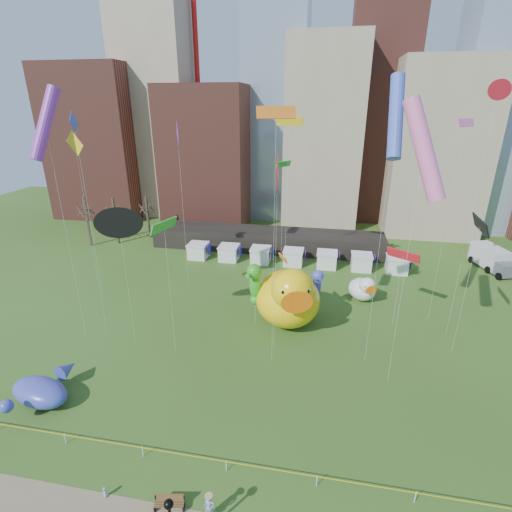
% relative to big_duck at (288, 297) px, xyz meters
% --- Properties ---
extents(ground, '(160.00, 160.00, 0.00)m').
position_rel_big_duck_xyz_m(ground, '(-2.02, -19.05, -3.44)').
color(ground, '#2F4B17').
rests_on(ground, ground).
extents(skyline, '(101.00, 23.00, 68.00)m').
position_rel_big_duck_xyz_m(skyline, '(0.23, 42.01, 18.00)').
color(skyline, brown).
rests_on(skyline, ground).
extents(pavilion, '(38.00, 6.00, 3.20)m').
position_rel_big_duck_xyz_m(pavilion, '(-6.02, 22.95, -1.84)').
color(pavilion, black).
rests_on(pavilion, ground).
extents(vendor_tents, '(33.24, 2.80, 2.40)m').
position_rel_big_duck_xyz_m(vendor_tents, '(-1.00, 16.95, -2.34)').
color(vendor_tents, white).
rests_on(vendor_tents, ground).
extents(bare_trees, '(8.44, 6.44, 8.50)m').
position_rel_big_duck_xyz_m(bare_trees, '(-32.19, 21.49, 0.57)').
color(bare_trees, '#382B21').
rests_on(bare_trees, ground).
extents(caution_tape, '(50.00, 0.06, 0.90)m').
position_rel_big_duck_xyz_m(caution_tape, '(-2.02, -19.05, -2.76)').
color(caution_tape, white).
rests_on(caution_tape, ground).
extents(big_duck, '(9.13, 10.60, 7.50)m').
position_rel_big_duck_xyz_m(big_duck, '(0.00, 0.00, 0.00)').
color(big_duck, yellow).
rests_on(big_duck, ground).
extents(small_duck, '(4.36, 4.86, 3.40)m').
position_rel_big_duck_xyz_m(small_duck, '(8.55, 7.37, -1.88)').
color(small_duck, white).
rests_on(small_duck, ground).
extents(seahorse_green, '(2.10, 2.33, 7.21)m').
position_rel_big_duck_xyz_m(seahorse_green, '(-3.58, -0.61, 1.80)').
color(seahorse_green, silver).
rests_on(seahorse_green, ground).
extents(seahorse_purple, '(1.68, 1.88, 5.70)m').
position_rel_big_duck_xyz_m(seahorse_purple, '(2.93, 2.50, 0.67)').
color(seahorse_purple, silver).
rests_on(seahorse_purple, ground).
extents(whale_inflatable, '(5.81, 6.85, 2.35)m').
position_rel_big_duck_xyz_m(whale_inflatable, '(-18.56, -15.52, -2.37)').
color(whale_inflatable, '#50399E').
rests_on(whale_inflatable, ground).
extents(park_bench, '(1.87, 0.89, 0.92)m').
position_rel_big_duck_xyz_m(park_bench, '(-4.75, -22.17, -2.94)').
color(park_bench, brown).
rests_on(park_bench, footpath).
extents(box_truck, '(4.75, 7.99, 3.20)m').
position_rel_big_duck_xyz_m(box_truck, '(27.87, 20.76, -1.80)').
color(box_truck, silver).
rests_on(box_truck, ground).
extents(woman, '(0.67, 0.46, 1.78)m').
position_rel_big_duck_xyz_m(woman, '(-2.17, -22.31, -2.53)').
color(woman, silver).
rests_on(woman, footpath).
extents(toddler, '(0.30, 0.25, 0.77)m').
position_rel_big_duck_xyz_m(toddler, '(-8.99, -22.25, -3.04)').
color(toddler, white).
rests_on(toddler, footpath).
extents(kite_0, '(0.61, 3.28, 19.07)m').
position_rel_big_duck_xyz_m(kite_0, '(-0.89, -4.48, 13.74)').
color(kite_0, silver).
rests_on(kite_0, ground).
extents(kite_1, '(2.04, 1.86, 21.57)m').
position_rel_big_duck_xyz_m(kite_1, '(15.69, 4.10, 17.50)').
color(kite_1, silver).
rests_on(kite_1, ground).
extents(kite_2, '(2.91, 1.23, 14.29)m').
position_rel_big_duck_xyz_m(kite_2, '(-15.11, -6.25, 9.38)').
color(kite_2, silver).
rests_on(kite_2, ground).
extents(kite_3, '(1.73, 2.11, 16.35)m').
position_rel_big_duck_xyz_m(kite_3, '(-2.11, 10.39, 12.39)').
color(kite_3, silver).
rests_on(kite_3, ground).
extents(kite_4, '(2.12, 0.74, 20.69)m').
position_rel_big_duck_xyz_m(kite_4, '(-19.14, -4.93, 15.50)').
color(kite_4, silver).
rests_on(kite_4, ground).
extents(kite_5, '(0.53, 2.15, 22.11)m').
position_rel_big_duck_xyz_m(kite_5, '(-23.37, 1.52, 16.83)').
color(kite_5, silver).
rests_on(kite_5, ground).
extents(kite_6, '(1.19, 1.79, 8.46)m').
position_rel_big_duck_xyz_m(kite_6, '(-0.63, -0.66, 4.65)').
color(kite_6, silver).
rests_on(kite_6, ground).
extents(kite_7, '(1.25, 2.73, 20.94)m').
position_rel_big_duck_xyz_m(kite_7, '(-14.02, 6.76, 15.66)').
color(kite_7, silver).
rests_on(kite_7, ground).
extents(kite_8, '(3.15, 2.36, 8.81)m').
position_rel_big_duck_xyz_m(kite_8, '(11.53, 2.19, 4.82)').
color(kite_8, silver).
rests_on(kite_8, ground).
extents(kite_9, '(3.92, 3.68, 23.48)m').
position_rel_big_duck_xyz_m(kite_9, '(9.75, -7.86, 16.48)').
color(kite_9, silver).
rests_on(kite_9, ground).
extents(kite_10, '(0.73, 4.02, 13.72)m').
position_rel_big_duck_xyz_m(kite_10, '(16.63, -2.01, 9.63)').
color(kite_10, silver).
rests_on(kite_10, ground).
extents(kite_11, '(1.34, 3.20, 13.52)m').
position_rel_big_duck_xyz_m(kite_11, '(-10.40, -7.01, 9.54)').
color(kite_11, silver).
rests_on(kite_11, ground).
extents(kite_12, '(3.10, 1.32, 21.56)m').
position_rel_big_duck_xyz_m(kite_12, '(-1.13, 6.21, 17.49)').
color(kite_12, silver).
rests_on(kite_12, ground).
extents(kite_13, '(1.12, 3.67, 25.10)m').
position_rel_big_duck_xyz_m(kite_13, '(8.00, -5.17, 18.54)').
color(kite_13, silver).
rests_on(kite_13, ground).
extents(kite_14, '(2.96, 1.40, 22.75)m').
position_rel_big_duck_xyz_m(kite_14, '(-0.79, -6.67, 18.66)').
color(kite_14, silver).
rests_on(kite_14, ground).
extents(kite_15, '(2.60, 3.75, 24.41)m').
position_rel_big_duck_xyz_m(kite_15, '(-20.68, -6.30, 17.84)').
color(kite_15, silver).
rests_on(kite_15, ground).
extents(kite_16, '(1.61, 0.95, 24.81)m').
position_rel_big_duck_xyz_m(kite_16, '(16.87, 1.16, 20.40)').
color(kite_16, silver).
rests_on(kite_16, ground).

